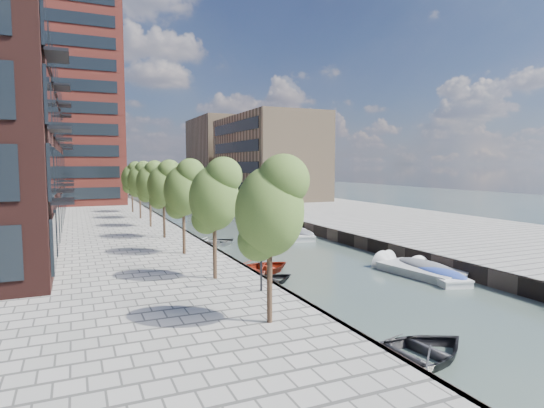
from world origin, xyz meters
TOP-DOWN VIEW (x-y plane):
  - water at (0.00, 40.00)m, footprint 300.00×300.00m
  - quay_right at (16.00, 40.00)m, footprint 20.00×140.00m
  - quay_wall_left at (-6.10, 40.00)m, footprint 0.25×140.00m
  - quay_wall_right at (6.10, 40.00)m, footprint 0.25×140.00m
  - far_closure at (0.00, 100.00)m, footprint 80.00×40.00m
  - apartment_block at (-20.00, 30.00)m, footprint 8.00×38.00m
  - tower at (-17.00, 65.00)m, footprint 18.00×18.00m
  - tan_block_near at (16.00, 62.00)m, footprint 12.00×25.00m
  - tan_block_far at (16.00, 88.00)m, footprint 12.00×20.00m
  - bridge at (0.00, 72.00)m, footprint 13.00×6.00m
  - tree_0 at (-8.50, 4.00)m, footprint 2.50×2.50m
  - tree_1 at (-8.50, 11.00)m, footprint 2.50×2.50m
  - tree_2 at (-8.50, 18.00)m, footprint 2.50×2.50m
  - tree_3 at (-8.50, 25.00)m, footprint 2.50×2.50m
  - tree_4 at (-8.50, 32.00)m, footprint 2.50×2.50m
  - tree_5 at (-8.50, 39.00)m, footprint 2.50×2.50m
  - tree_6 at (-8.50, 46.00)m, footprint 2.50×2.50m
  - lamp_0 at (-7.20, 8.00)m, footprint 0.24×0.24m
  - lamp_1 at (-7.20, 24.00)m, footprint 0.24×0.24m
  - lamp_2 at (-7.20, 40.00)m, footprint 0.24×0.24m
  - sloop_0 at (-4.41, 1.00)m, footprint 5.52×4.31m
  - sloop_1 at (-5.29, 12.39)m, footprint 4.75×3.87m
  - sloop_2 at (-4.58, 14.95)m, footprint 5.75×4.81m
  - sloop_3 at (-4.98, 25.43)m, footprint 5.01×4.03m
  - sloop_4 at (-4.29, 25.78)m, footprint 4.83×3.98m
  - motorboat_1 at (4.81, 11.25)m, footprint 2.97×5.79m
  - motorboat_2 at (4.05, 11.25)m, footprint 2.77×5.90m
  - motorboat_3 at (4.76, 9.75)m, footprint 2.84×5.14m
  - motorboat_4 at (4.22, 26.76)m, footprint 3.52×6.03m
  - car at (10.50, 57.56)m, footprint 2.77×4.02m

SIDE VIEW (x-z plane):
  - water at x=0.00m, z-range 0.00..0.00m
  - sloop_0 at x=-4.41m, z-range -0.52..0.52m
  - sloop_1 at x=-5.29m, z-range -0.43..0.43m
  - sloop_2 at x=-4.58m, z-range -0.51..0.51m
  - sloop_3 at x=-4.98m, z-range -0.46..0.46m
  - sloop_4 at x=-4.29m, z-range -0.43..0.43m
  - motorboat_2 at x=4.05m, z-range -0.83..1.06m
  - motorboat_3 at x=4.76m, z-range -0.62..1.01m
  - motorboat_1 at x=4.81m, z-range -0.70..1.14m
  - motorboat_4 at x=4.22m, z-range -0.72..1.18m
  - quay_right at x=16.00m, z-range 0.00..1.00m
  - quay_wall_left at x=-6.10m, z-range 0.00..1.00m
  - quay_wall_right at x=6.10m, z-range 0.00..1.00m
  - far_closure at x=0.00m, z-range 0.00..1.00m
  - bridge at x=0.00m, z-range 0.74..2.04m
  - car at x=10.50m, z-range 1.00..2.27m
  - lamp_0 at x=-7.20m, z-range 1.45..5.57m
  - lamp_1 at x=-7.20m, z-range 1.45..5.57m
  - lamp_2 at x=-7.20m, z-range 1.45..5.57m
  - tree_0 at x=-8.50m, z-range 2.33..8.28m
  - tree_1 at x=-8.50m, z-range 2.33..8.28m
  - tree_2 at x=-8.50m, z-range 2.33..8.28m
  - tree_3 at x=-8.50m, z-range 2.33..8.28m
  - tree_4 at x=-8.50m, z-range 2.33..8.28m
  - tree_5 at x=-8.50m, z-range 2.33..8.28m
  - tree_6 at x=-8.50m, z-range 2.33..8.28m
  - apartment_block at x=-20.00m, z-range 1.00..15.00m
  - tan_block_near at x=16.00m, z-range 1.00..15.00m
  - tan_block_far at x=16.00m, z-range 1.00..17.00m
  - tower at x=-17.00m, z-range 1.00..31.00m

